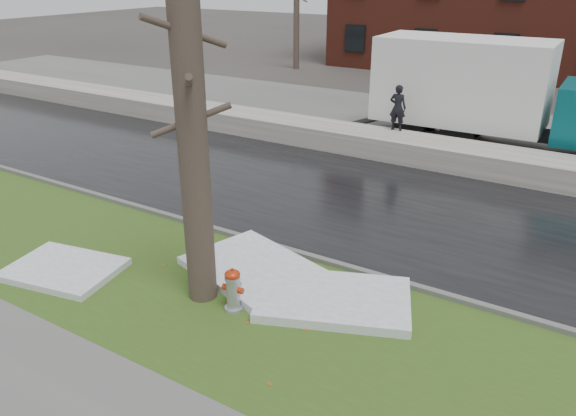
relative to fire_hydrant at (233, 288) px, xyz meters
The scene contains 16 objects.
ground 1.68m from the fire_hydrant, 115.73° to the left, with size 120.00×120.00×0.00m, color #47423D.
verge 0.87m from the fire_hydrant, 164.54° to the left, with size 60.00×4.50×0.04m, color #33501A.
sidewalk 3.66m from the fire_hydrant, 101.05° to the right, with size 60.00×3.00×0.05m, color slate.
road 6.00m from the fire_hydrant, 96.67° to the left, with size 60.00×7.00×0.03m, color black.
parking_lot 14.47m from the fire_hydrant, 92.76° to the left, with size 60.00×9.00×0.03m, color slate.
curb 2.58m from the fire_hydrant, 105.88° to the left, with size 60.00×0.15×0.14m, color slate.
snowbank 10.17m from the fire_hydrant, 93.92° to the left, with size 60.00×1.60×0.75m, color beige.
bg_tree_left 26.81m from the fire_hydrant, 118.44° to the left, with size 1.40×1.62×6.50m.
bg_tree_center 28.39m from the fire_hydrant, 103.71° to the left, with size 1.40×1.62×6.50m.
fire_hydrant is the anchor object (origin of this frame).
tree 3.02m from the fire_hydrant, behind, with size 1.20×1.41×6.69m.
box_truck 13.01m from the fire_hydrant, 83.41° to the left, with size 10.97×2.73×3.66m.
worker 10.85m from the fire_hydrant, 96.10° to the left, with size 0.56×0.37×1.53m, color black.
snow_patch_near 1.49m from the fire_hydrant, 111.80° to the left, with size 2.60×2.00×0.16m, color white.
snow_patch_far 3.90m from the fire_hydrant, 168.94° to the right, with size 2.20×1.60×0.14m, color white.
snow_patch_side 1.91m from the fire_hydrant, 37.89° to the left, with size 2.80×1.80×0.18m, color white.
Camera 1 is at (6.14, -8.37, 5.87)m, focal length 35.00 mm.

